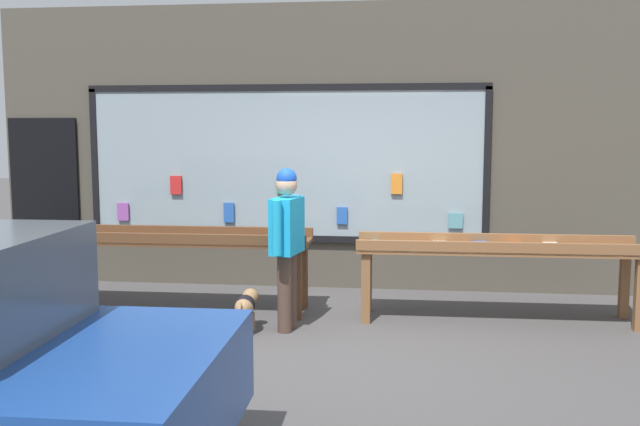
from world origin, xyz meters
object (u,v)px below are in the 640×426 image
Objects in this scene: small_dog at (246,305)px; display_table_left at (178,245)px; display_table_right at (498,254)px; person_browsing at (287,238)px.

display_table_left is at bearing 51.40° from small_dog.
person_browsing reaches higher than display_table_right.
display_table_right reaches higher than small_dog.
display_table_left is 4.99× the size of small_dog.
person_browsing is at bearing -163.62° from display_table_right.
small_dog is (-0.38, -0.15, -0.64)m from person_browsing.
display_table_right is 2.17m from person_browsing.
display_table_right is 2.60m from small_dog.
display_table_right is at bearing 0.10° from display_table_left.
display_table_right is 1.81× the size of person_browsing.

